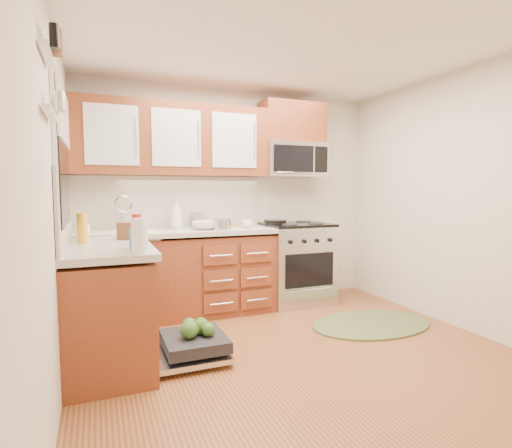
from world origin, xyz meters
name	(u,v)px	position (x,y,z in m)	size (l,w,h in m)	color
floor	(303,357)	(0.00, 0.00, 0.00)	(3.50, 3.50, 0.00)	brown
ceiling	(306,36)	(0.00, 0.00, 2.50)	(3.50, 3.50, 0.00)	white
wall_back	(233,198)	(0.00, 1.75, 1.25)	(3.50, 0.04, 2.50)	beige
wall_left	(55,206)	(-1.75, 0.00, 1.25)	(0.04, 3.50, 2.50)	beige
wall_right	(469,200)	(1.75, 0.00, 1.25)	(0.04, 3.50, 2.50)	beige
base_cabinet_back	(178,276)	(-0.73, 1.45, 0.42)	(2.05, 0.60, 0.85)	#5D2215
base_cabinet_left	(108,308)	(-1.45, 0.52, 0.42)	(0.60, 1.25, 0.85)	#5D2215
countertop_back	(178,232)	(-0.72, 1.44, 0.90)	(2.07, 0.64, 0.05)	beige
countertop_left	(108,248)	(-1.44, 0.53, 0.90)	(0.64, 1.27, 0.05)	beige
backsplash_back	(172,202)	(-0.73, 1.74, 1.21)	(2.05, 0.02, 0.57)	#B2ADA0
backsplash_left	(64,208)	(-1.74, 0.52, 1.21)	(0.02, 1.25, 0.57)	#B2ADA0
upper_cabinets	(174,140)	(-0.73, 1.57, 1.88)	(2.05, 0.35, 0.75)	#5D2215
cabinet_over_mw	(292,123)	(0.68, 1.57, 2.13)	(0.76, 0.35, 0.47)	#5D2215
range	(296,263)	(0.68, 1.43, 0.47)	(0.76, 0.64, 0.95)	silver
microwave	(293,160)	(0.68, 1.55, 1.70)	(0.76, 0.38, 0.40)	silver
sink	(126,244)	(-1.25, 1.42, 0.80)	(0.62, 0.50, 0.26)	white
dishwasher	(189,347)	(-0.86, 0.30, 0.10)	(0.70, 0.60, 0.20)	silver
window	(62,162)	(-1.74, 0.50, 1.55)	(0.03, 1.05, 1.05)	white
window_blind	(64,116)	(-1.71, 0.50, 1.88)	(0.02, 0.96, 0.40)	white
shelf_upper	(48,55)	(-1.72, -0.35, 2.05)	(0.04, 0.40, 0.03)	white
shelf_lower	(50,114)	(-1.72, -0.35, 1.75)	(0.04, 0.40, 0.03)	white
rug	(372,324)	(1.01, 0.43, 0.01)	(1.27, 0.82, 0.02)	#5F6C3D
skillet	(275,222)	(0.40, 1.43, 0.97)	(0.26, 0.26, 0.05)	black
stock_pot	(222,224)	(-0.29, 1.27, 0.99)	(0.20, 0.20, 0.12)	silver
cutting_board	(232,226)	(-0.08, 1.55, 0.94)	(0.30, 0.19, 0.02)	tan
canister	(196,220)	(-0.47, 1.65, 1.01)	(0.10, 0.10, 0.17)	silver
paper_towel_roll	(140,236)	(-1.25, -0.02, 1.04)	(0.11, 0.11, 0.24)	white
mustard_bottle	(82,228)	(-1.62, 0.66, 1.04)	(0.08, 0.08, 0.24)	gold
red_bottle	(137,232)	(-1.25, 0.16, 1.05)	(0.07, 0.07, 0.25)	red
wooden_box	(127,231)	(-1.27, 0.80, 1.00)	(0.15, 0.11, 0.15)	brown
blue_carton	(137,239)	(-1.25, 0.19, 1.00)	(0.09, 0.05, 0.14)	teal
bowl_a	(222,224)	(-0.19, 1.60, 0.96)	(0.28, 0.28, 0.07)	#999999
bowl_b	(205,225)	(-0.44, 1.37, 0.97)	(0.28, 0.28, 0.09)	#999999
cup	(247,224)	(0.02, 1.35, 0.97)	(0.12, 0.12, 0.09)	#999999
soap_bottle_a	(176,214)	(-0.72, 1.55, 1.08)	(0.12, 0.12, 0.32)	#999999
soap_bottle_b	(84,228)	(-1.62, 1.05, 1.01)	(0.08, 0.08, 0.18)	#999999
soap_bottle_c	(83,231)	(-1.62, 0.88, 1.00)	(0.12, 0.12, 0.15)	#999999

